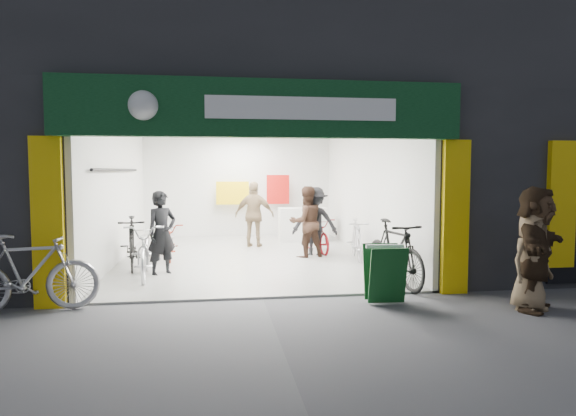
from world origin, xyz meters
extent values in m
plane|color=#56565B|center=(0.00, 0.00, 0.00)|extent=(60.00, 60.00, 0.00)
cube|color=#232326|center=(1.00, 5.00, 5.75)|extent=(16.00, 10.00, 4.50)
cube|color=#232326|center=(-5.50, 5.00, 1.75)|extent=(5.00, 10.00, 3.50)
cube|color=#232326|center=(6.00, 5.00, 1.75)|extent=(6.00, 10.00, 3.50)
cube|color=#9E9E99|center=(0.00, 4.00, 0.02)|extent=(6.00, 8.00, 0.04)
cube|color=silver|center=(0.00, 8.10, 1.60)|extent=(6.00, 0.20, 3.20)
cube|color=silver|center=(-2.95, 4.00, 1.60)|extent=(0.10, 8.00, 3.20)
cube|color=silver|center=(2.95, 4.00, 1.60)|extent=(0.10, 8.00, 3.20)
cube|color=white|center=(0.00, 4.00, 3.25)|extent=(6.00, 8.00, 0.10)
cube|color=black|center=(0.00, 0.10, 3.35)|extent=(6.00, 0.30, 0.30)
cube|color=black|center=(0.00, -0.12, 3.05)|extent=(6.40, 0.25, 0.90)
cube|color=white|center=(0.60, -0.26, 3.05)|extent=(3.00, 0.02, 0.35)
cube|color=#DFA60B|center=(-3.25, -0.06, 1.30)|extent=(0.45, 0.12, 2.60)
cube|color=#DFA60B|center=(3.25, -0.06, 1.30)|extent=(0.45, 0.12, 2.60)
cube|color=#DFA60B|center=(5.20, -0.06, 1.50)|extent=(0.50, 0.12, 2.20)
cylinder|color=black|center=(-2.82, 3.40, 2.10)|extent=(0.06, 5.00, 0.06)
cube|color=silver|center=(1.80, 6.50, 0.50)|extent=(1.40, 0.60, 1.00)
cube|color=white|center=(0.00, 1.20, 3.18)|extent=(1.30, 0.35, 0.04)
cube|color=white|center=(0.00, 3.00, 3.18)|extent=(1.30, 0.35, 0.04)
cube|color=white|center=(0.00, 4.80, 3.18)|extent=(1.30, 0.35, 0.04)
cube|color=white|center=(0.00, 6.60, 3.18)|extent=(1.30, 0.35, 0.04)
imported|color=silver|center=(-2.10, 1.98, 0.54)|extent=(0.89, 2.11, 1.08)
imported|color=black|center=(-2.50, 2.96, 0.56)|extent=(0.78, 1.91, 1.11)
imported|color=maroon|center=(-1.80, 3.98, 0.44)|extent=(0.73, 1.72, 0.88)
imported|color=silver|center=(-1.94, 4.55, 0.57)|extent=(0.72, 1.94, 1.14)
imported|color=black|center=(2.43, 0.60, 0.60)|extent=(0.90, 2.07, 1.20)
imported|color=maroon|center=(1.80, 4.49, 0.45)|extent=(0.84, 1.78, 0.90)
imported|color=#BAB9BF|center=(2.50, 3.29, 0.48)|extent=(0.69, 1.65, 0.96)
imported|color=#ABAAAF|center=(-3.47, -0.30, 0.59)|extent=(2.03, 0.95, 1.18)
imported|color=black|center=(-1.80, 2.14, 0.84)|extent=(0.74, 0.69, 1.69)
imported|color=#382319|center=(1.39, 3.74, 0.86)|extent=(0.96, 0.82, 1.72)
imported|color=black|center=(1.64, 3.97, 0.84)|extent=(1.22, 0.90, 1.69)
imported|color=#8D7352|center=(0.30, 5.52, 0.90)|extent=(1.13, 0.70, 1.79)
imported|color=#886E4F|center=(3.89, -1.22, 0.74)|extent=(0.83, 0.67, 1.48)
imported|color=#39281A|center=(3.95, -1.23, 0.93)|extent=(1.58, 1.63, 1.86)
cube|color=#10431A|center=(1.87, -0.69, 0.47)|extent=(0.59, 0.24, 0.88)
cube|color=#10431A|center=(1.88, -0.31, 0.47)|extent=(0.59, 0.24, 0.88)
cube|color=white|center=(1.87, -0.50, 0.90)|extent=(0.61, 0.08, 0.05)
camera|label=1|loc=(-0.78, -8.17, 2.09)|focal=32.00mm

